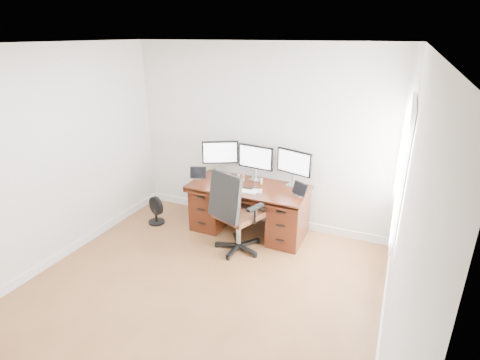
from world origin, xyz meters
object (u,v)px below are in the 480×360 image
at_px(floor_fan, 156,211).
at_px(monitor_center, 256,158).
at_px(keyboard, 246,191).
at_px(desk, 249,207).
at_px(office_chair, 236,225).

height_order(floor_fan, monitor_center, monitor_center).
distance_m(floor_fan, keyboard, 1.59).
bearing_deg(desk, monitor_center, 90.04).
relative_size(office_chair, keyboard, 4.22).
relative_size(office_chair, floor_fan, 2.69).
bearing_deg(desk, office_chair, -86.09).
height_order(monitor_center, keyboard, monitor_center).
bearing_deg(floor_fan, desk, 33.33).
height_order(desk, monitor_center, monitor_center).
xyz_separation_m(office_chair, floor_fan, (-1.47, 0.22, -0.17)).
xyz_separation_m(desk, floor_fan, (-1.43, -0.34, -0.19)).
xyz_separation_m(desk, keyboard, (0.06, -0.24, 0.36)).
bearing_deg(monitor_center, floor_fan, -151.98).
xyz_separation_m(office_chair, keyboard, (0.02, 0.33, 0.37)).
bearing_deg(monitor_center, keyboard, -77.20).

